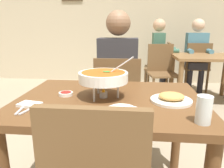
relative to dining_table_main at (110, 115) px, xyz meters
The scene contains 18 objects.
cafe_rear_partition 3.58m from the dining_table_main, 90.00° to the left, with size 10.00×0.10×3.00m, color beige.
dining_table_main is the anchor object (origin of this frame).
chair_diner_main 0.72m from the dining_table_main, 90.00° to the left, with size 0.44×0.44×0.90m.
diner_main 0.76m from the dining_table_main, 90.00° to the left, with size 0.40×0.45×1.31m.
curry_bowl 0.25m from the dining_table_main, 168.34° to the left, with size 0.33×0.30×0.26m.
rice_plate 0.32m from the dining_table_main, 71.55° to the right, with size 0.24×0.24×0.06m.
appetizer_plate 0.39m from the dining_table_main, ahead, with size 0.24×0.24×0.06m.
sauce_dish 0.31m from the dining_table_main, behind, with size 0.09×0.09×0.02m.
napkin_folded 0.48m from the dining_table_main, 157.13° to the right, with size 0.12×0.08×0.02m, color white.
fork_utensil 0.52m from the dining_table_main, 152.76° to the right, with size 0.01×0.17×0.01m, color silver.
spoon_utensil 0.47m from the dining_table_main, 149.90° to the right, with size 0.01×0.17×0.01m, color silver.
drink_glass 0.58m from the dining_table_main, 34.43° to the right, with size 0.07×0.07×0.13m.
dining_table_far 2.54m from the dining_table_main, 59.91° to the left, with size 1.00×0.80×0.74m.
chair_bg_left 3.02m from the dining_table_main, 64.75° to the left, with size 0.44×0.44×0.90m.
chair_bg_middle 2.81m from the dining_table_main, 76.22° to the left, with size 0.48×0.48×0.90m.
chair_bg_right 2.34m from the dining_table_main, 75.00° to the left, with size 0.50×0.50×0.90m.
patron_bg_left 3.01m from the dining_table_main, 65.12° to the left, with size 0.40×0.45×1.31m.
patron_bg_middle 2.79m from the dining_table_main, 77.07° to the left, with size 0.45×0.40×1.31m.
Camera 1 is at (0.14, -1.25, 1.16)m, focal length 34.36 mm.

